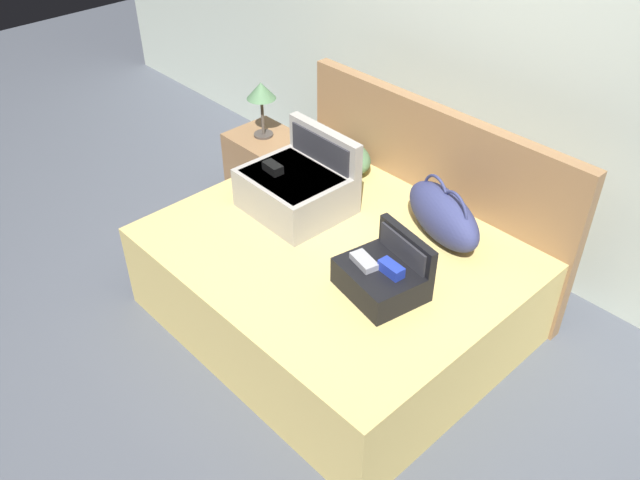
{
  "coord_description": "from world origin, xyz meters",
  "views": [
    {
      "loc": [
        1.95,
        -1.55,
        2.65
      ],
      "look_at": [
        0.0,
        0.29,
        0.63
      ],
      "focal_mm": 37.25,
      "sensor_mm": 36.0,
      "label": 1
    }
  ],
  "objects_px": {
    "table_lamp": "(261,94)",
    "pillow_near_headboard": "(343,156)",
    "hard_case_medium": "(383,275)",
    "duffel_bag": "(443,215)",
    "hard_case_large": "(297,187)",
    "nightstand": "(266,169)",
    "bed": "(335,284)"
  },
  "relations": [
    {
      "from": "table_lamp",
      "to": "pillow_near_headboard",
      "type": "bearing_deg",
      "value": 6.77
    },
    {
      "from": "pillow_near_headboard",
      "to": "hard_case_medium",
      "type": "bearing_deg",
      "value": -35.53
    },
    {
      "from": "duffel_bag",
      "to": "table_lamp",
      "type": "xyz_separation_m",
      "value": [
        -1.53,
        0.03,
        0.16
      ]
    },
    {
      "from": "hard_case_medium",
      "to": "pillow_near_headboard",
      "type": "height_order",
      "value": "hard_case_medium"
    },
    {
      "from": "duffel_bag",
      "to": "hard_case_medium",
      "type": "bearing_deg",
      "value": -81.95
    },
    {
      "from": "hard_case_large",
      "to": "hard_case_medium",
      "type": "xyz_separation_m",
      "value": [
        0.8,
        -0.17,
        -0.05
      ]
    },
    {
      "from": "duffel_bag",
      "to": "pillow_near_headboard",
      "type": "distance_m",
      "value": 0.86
    },
    {
      "from": "duffel_bag",
      "to": "nightstand",
      "type": "distance_m",
      "value": 1.58
    },
    {
      "from": "bed",
      "to": "table_lamp",
      "type": "bearing_deg",
      "value": 157.41
    },
    {
      "from": "bed",
      "to": "duffel_bag",
      "type": "relative_size",
      "value": 3.01
    },
    {
      "from": "hard_case_large",
      "to": "duffel_bag",
      "type": "height_order",
      "value": "hard_case_large"
    },
    {
      "from": "hard_case_medium",
      "to": "table_lamp",
      "type": "distance_m",
      "value": 1.72
    },
    {
      "from": "hard_case_medium",
      "to": "table_lamp",
      "type": "bearing_deg",
      "value": 170.7
    },
    {
      "from": "nightstand",
      "to": "table_lamp",
      "type": "xyz_separation_m",
      "value": [
        0.0,
        0.0,
        0.57
      ]
    },
    {
      "from": "bed",
      "to": "duffel_bag",
      "type": "bearing_deg",
      "value": 55.41
    },
    {
      "from": "pillow_near_headboard",
      "to": "table_lamp",
      "type": "distance_m",
      "value": 0.71
    },
    {
      "from": "bed",
      "to": "hard_case_large",
      "type": "relative_size",
      "value": 3.36
    },
    {
      "from": "bed",
      "to": "table_lamp",
      "type": "xyz_separation_m",
      "value": [
        -1.21,
        0.5,
        0.57
      ]
    },
    {
      "from": "hard_case_medium",
      "to": "table_lamp",
      "type": "height_order",
      "value": "table_lamp"
    },
    {
      "from": "hard_case_medium",
      "to": "bed",
      "type": "bearing_deg",
      "value": 179.18
    },
    {
      "from": "pillow_near_headboard",
      "to": "table_lamp",
      "type": "bearing_deg",
      "value": -173.23
    },
    {
      "from": "pillow_near_headboard",
      "to": "nightstand",
      "type": "bearing_deg",
      "value": -173.23
    },
    {
      "from": "bed",
      "to": "hard_case_medium",
      "type": "distance_m",
      "value": 0.54
    },
    {
      "from": "bed",
      "to": "pillow_near_headboard",
      "type": "relative_size",
      "value": 4.68
    },
    {
      "from": "pillow_near_headboard",
      "to": "duffel_bag",
      "type": "bearing_deg",
      "value": -7.56
    },
    {
      "from": "pillow_near_headboard",
      "to": "nightstand",
      "type": "relative_size",
      "value": 0.75
    },
    {
      "from": "table_lamp",
      "to": "hard_case_large",
      "type": "bearing_deg",
      "value": -27.06
    },
    {
      "from": "hard_case_large",
      "to": "nightstand",
      "type": "distance_m",
      "value": 0.99
    },
    {
      "from": "hard_case_medium",
      "to": "hard_case_large",
      "type": "bearing_deg",
      "value": 178.5
    },
    {
      "from": "duffel_bag",
      "to": "bed",
      "type": "bearing_deg",
      "value": -124.59
    },
    {
      "from": "pillow_near_headboard",
      "to": "table_lamp",
      "type": "xyz_separation_m",
      "value": [
        -0.68,
        -0.08,
        0.21
      ]
    },
    {
      "from": "pillow_near_headboard",
      "to": "nightstand",
      "type": "xyz_separation_m",
      "value": [
        -0.68,
        -0.08,
        -0.36
      ]
    }
  ]
}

